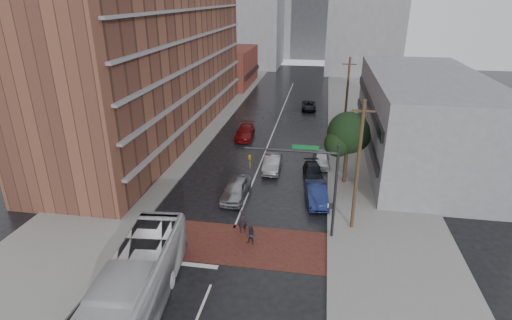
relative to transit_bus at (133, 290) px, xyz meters
The scene contains 22 objects.
ground 8.06m from the transit_bus, 64.64° to the left, with size 160.00×160.00×0.00m, color black.
crosswalk 8.50m from the transit_bus, 66.11° to the left, with size 14.00×5.00×0.02m, color brown.
sidewalk_west 33.16m from the transit_bus, 104.21° to the left, with size 9.00×90.00×0.15m, color gray.
sidewalk_east 35.42m from the transit_bus, 65.15° to the left, with size 9.00×90.00×0.15m, color gray.
apartment_block 35.09m from the transit_bus, 108.87° to the left, with size 10.00×44.00×28.00m, color brown.
storefront_west 61.74m from the transit_bus, 98.04° to the left, with size 8.00×16.00×7.00m, color maroon.
building_east 33.72m from the transit_bus, 53.76° to the left, with size 11.00×26.00×9.00m, color gray.
distant_tower_center 102.68m from the transit_bus, 88.11° to the left, with size 12.00×10.00×24.00m, color gray.
street_tree 22.73m from the transit_bus, 58.16° to the left, with size 4.20×4.10×6.90m.
signal_mast 13.65m from the transit_bus, 46.19° to the left, with size 6.50×0.30×7.20m.
utility_pole_near 16.83m from the transit_bus, 42.39° to the left, with size 1.60×0.26×10.00m.
utility_pole_far 33.58m from the transit_bus, 68.63° to the left, with size 1.60×0.26×10.00m.
transit_bus is the anchor object (origin of this frame).
pedestrian_a 10.12m from the transit_bus, 65.71° to the left, with size 0.66×0.43×1.80m, color black.
pedestrian_b 9.30m from the transit_bus, 57.15° to the left, with size 0.71×0.55×1.46m, color #262126.
car_travel_a 14.72m from the transit_bus, 80.29° to the left, with size 1.97×4.91×1.67m, color #9D9EA4.
car_travel_b 21.53m from the transit_bus, 77.08° to the left, with size 1.61×4.61×1.52m, color #929499.
car_travel_c 30.27m from the transit_bus, 89.67° to the left, with size 2.09×5.14×1.49m, color #680B0C.
suv_travel 45.66m from the transit_bus, 80.69° to the left, with size 2.12×4.61×1.28m, color black.
car_parked_near 17.63m from the transit_bus, 57.75° to the left, with size 1.64×4.71×1.55m, color #161F4D.
car_parked_mid 21.74m from the transit_bus, 65.80° to the left, with size 1.75×4.30×1.25m, color black.
car_parked_far 25.09m from the transit_bus, 67.31° to the left, with size 1.68×4.18×1.42m, color #B9BEC2.
Camera 1 is at (6.00, -22.90, 16.37)m, focal length 28.00 mm.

